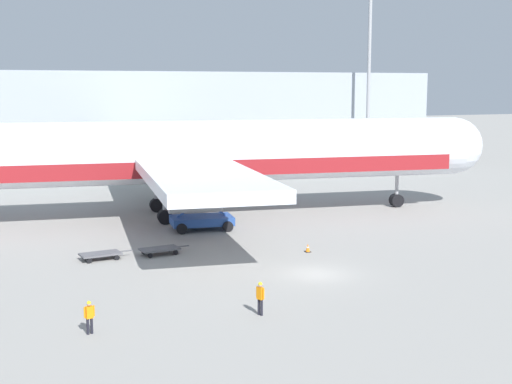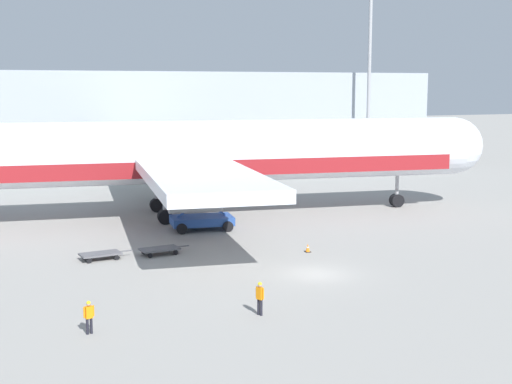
# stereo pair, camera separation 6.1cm
# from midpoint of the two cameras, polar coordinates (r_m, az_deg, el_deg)

# --- Properties ---
(ground_plane) EXTENTS (400.00, 400.00, 0.00)m
(ground_plane) POSITION_cam_midpoint_polar(r_m,az_deg,el_deg) (46.97, 4.86, -6.56)
(ground_plane) COLOR gray
(terminal_building) EXTENTS (90.00, 18.20, 14.00)m
(terminal_building) POSITION_cam_midpoint_polar(r_m,az_deg,el_deg) (101.75, -10.86, 5.45)
(terminal_building) COLOR #9EA8B2
(terminal_building) RESTS_ON ground_plane
(light_mast) EXTENTS (2.80, 0.50, 26.89)m
(light_mast) POSITION_cam_midpoint_polar(r_m,az_deg,el_deg) (101.75, 9.02, 10.20)
(light_mast) COLOR #9EA0A5
(light_mast) RESTS_ON ground_plane
(airplane_main) EXTENTS (57.87, 48.65, 17.00)m
(airplane_main) POSITION_cam_midpoint_polar(r_m,az_deg,el_deg) (66.64, -4.89, 3.02)
(airplane_main) COLOR silver
(airplane_main) RESTS_ON ground_plane
(scissor_lift_loader) EXTENTS (5.57, 4.00, 4.71)m
(scissor_lift_loader) POSITION_cam_midpoint_polar(r_m,az_deg,el_deg) (60.81, -4.41, -1.30)
(scissor_lift_loader) COLOR #284C99
(scissor_lift_loader) RESTS_ON ground_plane
(baggage_dolly_lead) EXTENTS (3.76, 1.79, 0.48)m
(baggage_dolly_lead) POSITION_cam_midpoint_polar(r_m,az_deg,el_deg) (51.67, -12.35, -4.89)
(baggage_dolly_lead) COLOR #56565B
(baggage_dolly_lead) RESTS_ON ground_plane
(baggage_dolly_second) EXTENTS (3.76, 1.79, 0.48)m
(baggage_dolly_second) POSITION_cam_midpoint_polar(r_m,az_deg,el_deg) (52.45, -7.73, -4.57)
(baggage_dolly_second) COLOR #56565B
(baggage_dolly_second) RESTS_ON ground_plane
(ground_crew_near) EXTENTS (0.35, 0.53, 1.83)m
(ground_crew_near) POSITION_cam_midpoint_polar(r_m,az_deg,el_deg) (38.45, 0.30, -8.28)
(ground_crew_near) COLOR black
(ground_crew_near) RESTS_ON ground_plane
(ground_crew_far) EXTENTS (0.56, 0.30, 1.70)m
(ground_crew_far) POSITION_cam_midpoint_polar(r_m,az_deg,el_deg) (36.63, -13.24, -9.53)
(ground_crew_far) COLOR black
(ground_crew_far) RESTS_ON ground_plane
(traffic_cone_near) EXTENTS (0.40, 0.40, 0.63)m
(traffic_cone_near) POSITION_cam_midpoint_polar(r_m,az_deg,el_deg) (52.89, 4.14, -4.49)
(traffic_cone_near) COLOR black
(traffic_cone_near) RESTS_ON ground_plane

